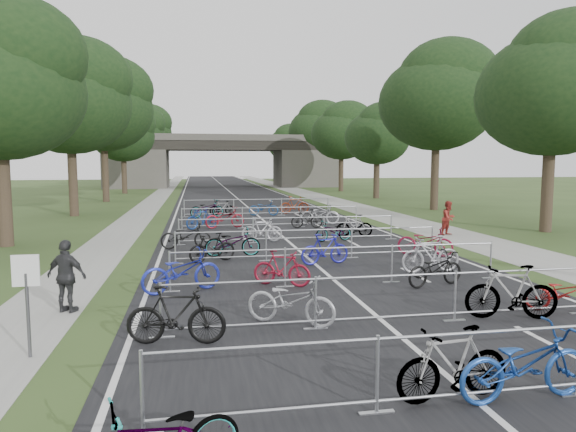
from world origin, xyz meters
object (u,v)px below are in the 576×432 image
Objects in this scene: bike_1 at (453,365)px; pedestrian_c at (67,277)px; park_sign at (27,287)px; pedestrian_b at (449,218)px; bike_2 at (525,364)px; overpass_bridge at (224,161)px.

pedestrian_c is (-6.46, 5.57, 0.29)m from bike_1.
pedestrian_b is (14.52, 12.74, -0.47)m from park_sign.
bike_2 is (1.00, -0.19, 0.01)m from bike_1.
park_sign is 19.32m from pedestrian_b.
park_sign reaches higher than pedestrian_c.
bike_1 is 8.54m from pedestrian_c.
bike_2 is 17.25m from pedestrian_b.
overpass_bridge is 64.89m from bike_1.
pedestrian_b is at bearing 146.99° from bike_1.
park_sign reaches higher than pedestrian_b.
bike_1 is at bearing -23.58° from park_sign.
bike_2 is at bearing -21.94° from park_sign.
pedestrian_c is (-7.46, 5.76, 0.28)m from bike_2.
overpass_bridge reaches higher than park_sign.
bike_2 is at bearing 166.12° from pedestrian_c.
park_sign reaches higher than bike_1.
overpass_bridge is 16.99× the size of park_sign.
overpass_bridge is 17.37× the size of bike_1.
bike_1 is (6.46, -2.82, -0.73)m from park_sign.
park_sign is at bearing -165.66° from pedestrian_b.
overpass_bridge is at bearing 83.74° from park_sign.
overpass_bridge is at bearing 174.07° from bike_1.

